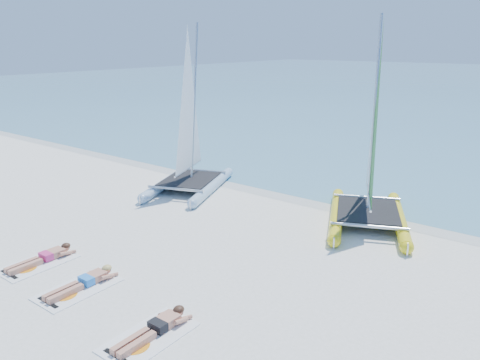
% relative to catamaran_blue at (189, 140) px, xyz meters
% --- Properties ---
extents(ground, '(140.00, 140.00, 0.00)m').
position_rel_catamaran_blue_xyz_m(ground, '(3.60, -3.95, -1.88)').
color(ground, white).
rests_on(ground, ground).
extents(wet_sand_strip, '(140.00, 1.40, 0.01)m').
position_rel_catamaran_blue_xyz_m(wet_sand_strip, '(3.60, 1.55, -1.88)').
color(wet_sand_strip, silver).
rests_on(wet_sand_strip, ground).
extents(catamaran_blue, '(3.72, 5.10, 6.30)m').
position_rel_catamaran_blue_xyz_m(catamaran_blue, '(0.00, 0.00, 0.00)').
color(catamaran_blue, '#ABC4E1').
rests_on(catamaran_blue, ground).
extents(catamaran_yellow, '(4.00, 5.23, 6.45)m').
position_rel_catamaran_blue_xyz_m(catamaran_yellow, '(6.62, 1.14, 0.15)').
color(catamaran_yellow, yellow).
rests_on(catamaran_yellow, ground).
extents(towel_a, '(1.00, 1.85, 0.02)m').
position_rel_catamaran_blue_xyz_m(towel_a, '(1.29, -7.03, -1.87)').
color(towel_a, white).
rests_on(towel_a, ground).
extents(sunbather_a, '(0.37, 1.73, 0.26)m').
position_rel_catamaran_blue_xyz_m(sunbather_a, '(1.29, -6.84, -1.76)').
color(sunbather_a, tan).
rests_on(sunbather_a, towel_a).
extents(towel_b, '(1.00, 1.85, 0.02)m').
position_rel_catamaran_blue_xyz_m(towel_b, '(3.20, -7.17, -1.87)').
color(towel_b, white).
rests_on(towel_b, ground).
extents(sunbather_b, '(0.37, 1.73, 0.26)m').
position_rel_catamaran_blue_xyz_m(sunbather_b, '(3.20, -6.98, -1.76)').
color(sunbather_b, tan).
rests_on(sunbather_b, towel_b).
extents(towel_c, '(1.00, 1.85, 0.02)m').
position_rel_catamaran_blue_xyz_m(towel_c, '(5.85, -7.43, -1.87)').
color(towel_c, white).
rests_on(towel_c, ground).
extents(sunbather_c, '(0.37, 1.73, 0.26)m').
position_rel_catamaran_blue_xyz_m(sunbather_c, '(5.85, -7.24, -1.76)').
color(sunbather_c, tan).
rests_on(sunbather_c, towel_c).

